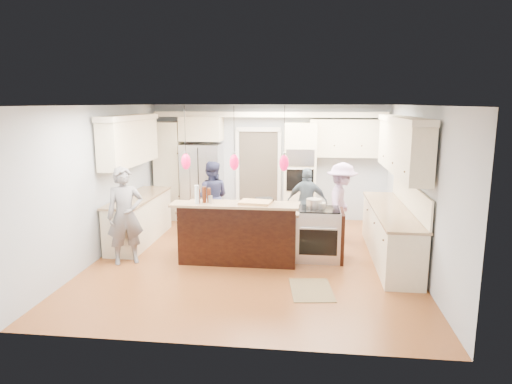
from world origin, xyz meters
The scene contains 23 objects.
ground_plane centered at (0.00, 0.00, 0.00)m, with size 6.00×6.00×0.00m, color #AA5F2E.
room_shell centered at (0.00, 0.00, 1.82)m, with size 5.54×6.04×2.72m.
refrigerator centered at (-1.55, 2.64, 0.90)m, with size 0.90×0.70×1.80m, color #B7B7BC.
oven_column centered at (0.75, 2.67, 1.15)m, with size 0.72×0.69×2.30m.
back_upper_cabinets centered at (-0.75, 2.76, 1.67)m, with size 5.30×0.61×2.54m.
right_counter_run centered at (2.44, 0.30, 1.06)m, with size 0.64×3.10×2.51m.
left_cabinets centered at (-2.44, 0.80, 1.06)m, with size 0.64×2.30×2.51m.
kitchen_island centered at (-0.25, 0.07, 0.49)m, with size 2.10×1.46×1.12m.
island_range centered at (1.16, 0.15, 0.46)m, with size 0.82×0.71×0.92m.
pendant_lights centered at (-0.25, -0.51, 1.80)m, with size 1.75×0.15×1.03m.
person_bar_end centered at (-2.16, -0.45, 0.84)m, with size 0.61×0.40×1.69m, color slate.
person_far_left centered at (-1.10, 1.60, 0.77)m, with size 0.75×0.58×1.54m, color #2A2E52.
person_far_right centered at (0.93, 1.60, 0.71)m, with size 0.84×0.35×1.43m, color #4B5C69.
person_range_side centered at (1.60, 1.21, 0.80)m, with size 1.03×0.59×1.60m, color #A185B3.
floor_rug centered at (1.02, -1.28, 0.01)m, with size 0.61×0.88×0.01m, color olive.
water_bottle centered at (-0.86, -0.61, 1.27)m, with size 0.07×0.07×0.31m, color silver.
beer_bottle_a centered at (-0.76, -0.50, 1.25)m, with size 0.07×0.07×0.27m, color #491D0D.
beer_bottle_b centered at (-0.85, -0.51, 1.23)m, with size 0.06×0.06×0.23m, color #491D0D.
beer_bottle_c centered at (-0.68, -0.50, 1.24)m, with size 0.06×0.06×0.25m, color #491D0D.
drink_can centered at (-0.65, -0.55, 1.18)m, with size 0.07×0.07×0.13m, color #B7B7BC.
cutting_board centered at (0.09, -0.47, 1.14)m, with size 0.50×0.36×0.04m, color tan.
pot_large centered at (1.05, 0.21, 1.00)m, with size 0.27×0.27×0.16m, color #B7B7BC.
pot_small centered at (1.15, 0.19, 0.97)m, with size 0.20×0.20×0.10m, color #B7B7BC.
Camera 1 is at (0.95, -7.71, 2.74)m, focal length 32.00 mm.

